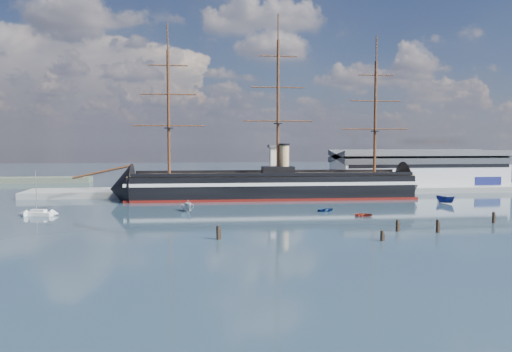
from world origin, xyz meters
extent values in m
plane|color=#1D2E3B|center=(0.00, 40.00, 0.00)|extent=(600.00, 600.00, 0.00)
cube|color=slate|center=(10.00, 76.00, 0.00)|extent=(180.00, 18.00, 2.00)
cube|color=#B7BABC|center=(58.00, 80.00, 7.00)|extent=(62.00, 20.00, 10.00)
cube|color=#3F4247|center=(58.00, 80.00, 12.60)|extent=(63.00, 21.00, 2.00)
cube|color=silver|center=(3.00, 73.00, 9.00)|extent=(4.00, 4.00, 14.00)
cube|color=#3F4247|center=(3.00, 73.00, 16.50)|extent=(5.00, 5.00, 1.00)
cube|color=black|center=(-0.59, 60.00, 4.00)|extent=(88.42, 18.53, 7.00)
cube|color=silver|center=(-0.59, 60.00, 5.20)|extent=(90.43, 18.82, 1.00)
cube|color=#58100C|center=(-0.59, 60.00, 0.35)|extent=(90.43, 18.78, 0.90)
cone|color=black|center=(-47.09, 60.00, 3.70)|extent=(14.45, 16.08, 15.68)
cone|color=black|center=(45.91, 60.00, 3.70)|extent=(11.45, 15.99, 15.68)
cube|color=brown|center=(-0.59, 60.00, 7.60)|extent=(88.39, 17.25, 0.40)
cube|color=black|center=(1.41, 60.00, 9.00)|extent=(10.17, 6.29, 2.50)
cylinder|color=tan|center=(3.41, 60.00, 12.50)|extent=(3.20, 3.20, 9.00)
cylinder|color=#381E0F|center=(-52.59, 60.00, 9.00)|extent=(17.76, 1.21, 4.43)
cylinder|color=#381E0F|center=(-32.59, 60.00, 26.80)|extent=(0.90, 0.90, 38.00)
cylinder|color=#381E0F|center=(1.41, 60.00, 28.80)|extent=(0.90, 0.90, 42.00)
cylinder|color=#381E0F|center=(33.41, 60.00, 25.80)|extent=(0.90, 0.90, 36.00)
cube|color=silver|center=(-63.11, 31.35, 0.46)|extent=(7.24, 4.20, 0.93)
cube|color=silver|center=(-63.11, 31.35, 1.21)|extent=(3.99, 2.61, 0.74)
cylinder|color=#B2B2B7|center=(-63.57, 31.35, 6.03)|extent=(0.15, 0.15, 10.21)
imported|color=gray|center=(-27.37, 34.85, 0.00)|extent=(6.15, 4.01, 2.31)
imported|color=navy|center=(8.66, 29.31, 0.00)|extent=(2.16, 3.15, 1.37)
imported|color=white|center=(-26.83, 43.88, 0.00)|extent=(6.14, 4.37, 2.07)
imported|color=maroon|center=(15.37, 19.77, 0.00)|extent=(1.74, 2.90, 1.27)
imported|color=navy|center=(47.90, 40.82, 0.00)|extent=(7.60, 5.54, 2.87)
cylinder|color=black|center=(-21.40, -4.10, 0.00)|extent=(0.64, 0.64, 3.28)
cylinder|color=black|center=(8.18, -9.53, 0.00)|extent=(0.64, 0.64, 2.60)
cylinder|color=black|center=(22.22, -3.30, 0.00)|extent=(0.64, 0.64, 3.35)
cylinder|color=black|center=(40.52, 6.31, 0.00)|extent=(0.64, 0.64, 3.16)
cylinder|color=black|center=(14.95, -0.73, 0.00)|extent=(0.64, 0.64, 3.02)
camera|label=1|loc=(-26.78, -95.54, 18.12)|focal=35.00mm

